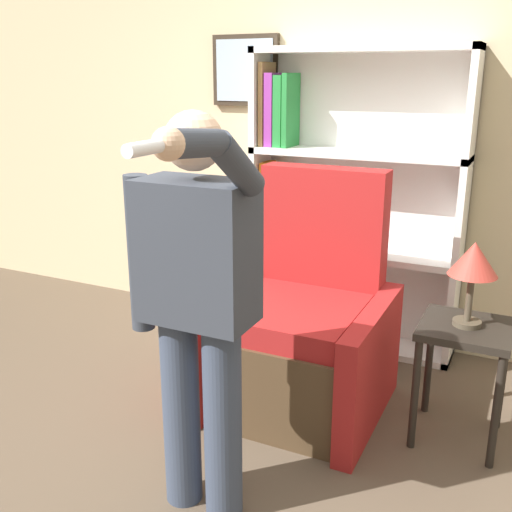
# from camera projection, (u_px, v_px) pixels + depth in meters

# --- Properties ---
(ground_plane) EXTENTS (14.00, 14.00, 0.00)m
(ground_plane) POSITION_uv_depth(u_px,v_px,m) (171.00, 507.00, 2.46)
(ground_plane) COLOR brown
(wall_back) EXTENTS (8.00, 0.11, 2.80)m
(wall_back) POSITION_uv_depth(u_px,v_px,m) (339.00, 124.00, 3.80)
(wall_back) COLOR beige
(wall_back) RESTS_ON ground_plane
(bookcase) EXTENTS (1.33, 0.28, 1.87)m
(bookcase) POSITION_uv_depth(u_px,v_px,m) (336.00, 201.00, 3.78)
(bookcase) COLOR white
(bookcase) RESTS_ON ground_plane
(armchair) EXTENTS (0.88, 0.87, 1.23)m
(armchair) POSITION_uv_depth(u_px,v_px,m) (302.00, 335.00, 3.17)
(armchair) COLOR #4C3823
(armchair) RESTS_ON ground_plane
(person_standing) EXTENTS (0.57, 0.78, 1.59)m
(person_standing) POSITION_uv_depth(u_px,v_px,m) (196.00, 299.00, 2.21)
(person_standing) COLOR #384256
(person_standing) RESTS_ON ground_plane
(side_table) EXTENTS (0.41, 0.41, 0.59)m
(side_table) POSITION_uv_depth(u_px,v_px,m) (464.00, 348.00, 2.80)
(side_table) COLOR black
(side_table) RESTS_ON ground_plane
(table_lamp) EXTENTS (0.22, 0.22, 0.40)m
(table_lamp) POSITION_uv_depth(u_px,v_px,m) (473.00, 263.00, 2.68)
(table_lamp) COLOR #4C4233
(table_lamp) RESTS_ON side_table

